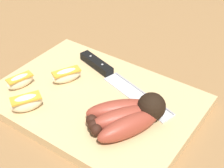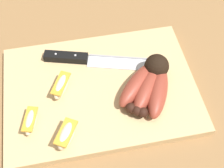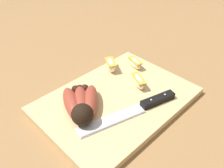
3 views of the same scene
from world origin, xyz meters
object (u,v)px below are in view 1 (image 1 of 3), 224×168
(apple_wedge_near, at_px, (26,103))
(apple_wedge_far, at_px, (20,81))
(chefs_knife, at_px, (110,74))
(apple_wedge_middle, at_px, (67,75))
(banana_bunch, at_px, (129,116))

(apple_wedge_near, distance_m, apple_wedge_far, 0.08)
(chefs_knife, relative_size, apple_wedge_far, 4.42)
(apple_wedge_near, height_order, apple_wedge_far, apple_wedge_near)
(apple_wedge_middle, bearing_deg, chefs_knife, 47.38)
(chefs_knife, xyz_separation_m, apple_wedge_near, (-0.07, -0.19, 0.01))
(banana_bunch, distance_m, apple_wedge_middle, 0.18)
(apple_wedge_near, xyz_separation_m, apple_wedge_middle, (0.00, 0.12, -0.00))
(banana_bunch, distance_m, apple_wedge_near, 0.20)
(chefs_knife, xyz_separation_m, apple_wedge_middle, (-0.06, -0.07, 0.01))
(banana_bunch, relative_size, chefs_knife, 0.55)
(chefs_knife, bearing_deg, apple_wedge_near, -109.54)
(apple_wedge_near, relative_size, apple_wedge_middle, 0.98)
(apple_wedge_near, distance_m, apple_wedge_middle, 0.12)
(apple_wedge_middle, xyz_separation_m, apple_wedge_far, (-0.07, -0.07, -0.00))
(chefs_knife, relative_size, apple_wedge_middle, 4.06)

